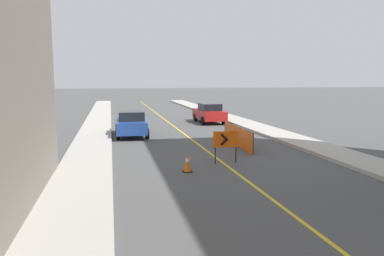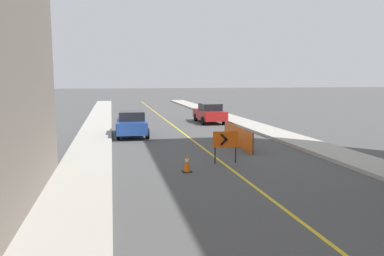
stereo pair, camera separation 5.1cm
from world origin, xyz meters
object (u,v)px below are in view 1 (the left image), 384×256
Objects in this scene: parked_car_curb_near at (131,124)px; parked_car_curb_mid at (209,113)px; arrow_barricade_primary at (226,141)px; traffic_cone_third at (187,163)px.

parked_car_curb_mid is (6.62, 5.96, 0.00)m from parked_car_curb_near.
arrow_barricade_primary is at bearing -103.22° from parked_car_curb_mid.
parked_car_curb_mid is (3.12, 14.47, -0.17)m from arrow_barricade_primary.
traffic_cone_third is 0.53× the size of arrow_barricade_primary.
parked_car_curb_mid reaches higher than traffic_cone_third.
parked_car_curb_near is (-1.60, 9.65, 0.44)m from traffic_cone_third.
traffic_cone_third is 0.17× the size of parked_car_curb_near.
parked_car_curb_near is (-3.50, 8.50, -0.17)m from arrow_barricade_primary.
traffic_cone_third is at bearing -108.88° from parked_car_curb_mid.
traffic_cone_third is at bearing -78.51° from parked_car_curb_near.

